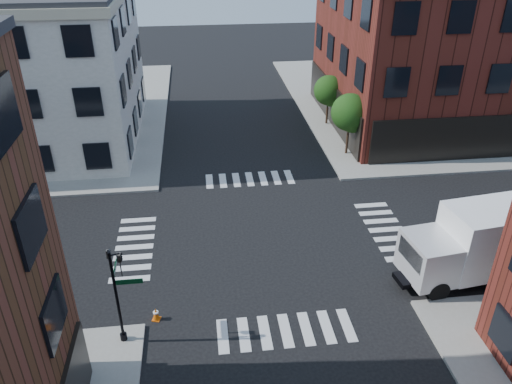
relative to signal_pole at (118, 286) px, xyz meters
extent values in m
plane|color=black|center=(6.72, 6.68, -2.86)|extent=(120.00, 120.00, 0.00)
cube|color=gray|center=(27.72, 27.68, -2.78)|extent=(30.00, 30.00, 0.15)
cube|color=#4B1A12|center=(27.22, 22.68, 3.14)|extent=(25.00, 16.00, 12.00)
cylinder|color=black|center=(14.22, 16.68, -1.97)|extent=(0.18, 0.18, 1.47)
cylinder|color=black|center=(14.22, 16.68, -1.24)|extent=(0.12, 0.12, 1.47)
sphere|color=#193D10|center=(14.22, 16.68, 0.44)|extent=(2.69, 2.69, 2.69)
sphere|color=#193D10|center=(14.47, 16.58, -0.10)|extent=(1.85, 1.85, 1.85)
cylinder|color=black|center=(14.22, 22.68, -2.04)|extent=(0.18, 0.18, 1.33)
cylinder|color=black|center=(14.22, 22.68, -1.38)|extent=(0.12, 0.12, 1.33)
sphere|color=#193D10|center=(14.22, 22.68, 0.14)|extent=(2.43, 2.43, 2.43)
sphere|color=#193D10|center=(14.47, 22.58, -0.35)|extent=(1.67, 1.67, 1.67)
cylinder|color=black|center=(-0.08, -0.12, -0.56)|extent=(0.12, 0.12, 4.60)
cylinder|color=black|center=(-0.08, -0.12, -2.56)|extent=(0.28, 0.28, 0.30)
cube|color=#053819|center=(0.47, -0.12, 0.29)|extent=(1.10, 0.03, 0.22)
cube|color=#053819|center=(-0.08, 0.43, 0.54)|extent=(0.03, 1.10, 0.22)
imported|color=black|center=(0.27, -0.02, 1.04)|extent=(0.22, 0.18, 1.10)
imported|color=black|center=(-0.18, 0.23, 1.04)|extent=(0.18, 0.22, 1.10)
cube|color=white|center=(17.79, 2.37, -0.66)|extent=(6.34, 3.36, 3.24)
cube|color=maroon|center=(17.62, 3.69, -0.66)|extent=(2.28, 0.33, 0.73)
cube|color=silver|center=(13.85, 1.87, -1.24)|extent=(2.39, 2.75, 2.09)
cube|color=black|center=(12.87, 1.74, -0.87)|extent=(0.35, 1.98, 0.94)
cube|color=black|center=(16.55, 2.21, -2.34)|extent=(8.42, 2.09, 0.26)
cylinder|color=black|center=(13.99, 0.78, -2.34)|extent=(1.08, 0.49, 1.04)
cylinder|color=black|center=(13.71, 2.96, -2.34)|extent=(1.08, 0.49, 1.04)
cylinder|color=black|center=(17.72, 1.26, -2.34)|extent=(1.08, 0.49, 1.04)
cylinder|color=black|center=(17.44, 3.43, -2.34)|extent=(1.08, 0.49, 1.04)
cube|color=#EA5F0A|center=(1.18, 1.05, -2.84)|extent=(0.43, 0.43, 0.04)
cone|color=#EA5F0A|center=(1.18, 1.05, -2.54)|extent=(0.41, 0.41, 0.63)
cylinder|color=white|center=(1.18, 1.05, -2.45)|extent=(0.24, 0.24, 0.07)
camera|label=1|loc=(3.55, -15.77, 12.83)|focal=35.00mm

